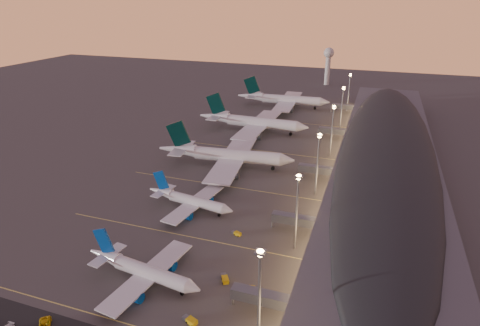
{
  "coord_description": "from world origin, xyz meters",
  "views": [
    {
      "loc": [
        54.85,
        -107.13,
        74.45
      ],
      "look_at": [
        2.0,
        45.0,
        7.0
      ],
      "focal_mm": 30.0,
      "sensor_mm": 36.0,
      "label": 1
    }
  ],
  "objects_px": {
    "airliner_wide_near": "(225,155)",
    "airliner_wide_mid": "(252,122)",
    "baggage_tug_a": "(190,320)",
    "baggage_tug_c": "(237,233)",
    "airliner_narrow_north": "(190,200)",
    "baggage_tug_b": "(249,288)",
    "airliner_narrow_south": "(142,270)",
    "airliner_wide_far": "(283,99)",
    "baggage_tug_d": "(225,279)",
    "service_van_b": "(45,325)",
    "radar_tower": "(328,60)"
  },
  "relations": [
    {
      "from": "airliner_wide_near",
      "to": "airliner_wide_mid",
      "type": "distance_m",
      "value": 54.51
    },
    {
      "from": "baggage_tug_a",
      "to": "baggage_tug_c",
      "type": "xyz_separation_m",
      "value": [
        -2.42,
        40.74,
        -0.08
      ]
    },
    {
      "from": "airliner_narrow_north",
      "to": "baggage_tug_b",
      "type": "relative_size",
      "value": 10.03
    },
    {
      "from": "airliner_narrow_south",
      "to": "baggage_tug_a",
      "type": "height_order",
      "value": "airliner_narrow_south"
    },
    {
      "from": "airliner_wide_far",
      "to": "baggage_tug_c",
      "type": "height_order",
      "value": "airliner_wide_far"
    },
    {
      "from": "baggage_tug_d",
      "to": "service_van_b",
      "type": "xyz_separation_m",
      "value": [
        -34.83,
        -30.79,
        0.24
      ]
    },
    {
      "from": "airliner_wide_far",
      "to": "baggage_tug_d",
      "type": "bearing_deg",
      "value": -84.05
    },
    {
      "from": "airliner_wide_near",
      "to": "radar_tower",
      "type": "height_order",
      "value": "radar_tower"
    },
    {
      "from": "airliner_wide_near",
      "to": "baggage_tug_c",
      "type": "xyz_separation_m",
      "value": [
        24.81,
        -54.05,
        -4.91
      ]
    },
    {
      "from": "airliner_narrow_south",
      "to": "service_van_b",
      "type": "height_order",
      "value": "airliner_narrow_south"
    },
    {
      "from": "airliner_narrow_north",
      "to": "baggage_tug_b",
      "type": "xyz_separation_m",
      "value": [
        35.15,
        -35.94,
        -2.93
      ]
    },
    {
      "from": "radar_tower",
      "to": "baggage_tug_b",
      "type": "bearing_deg",
      "value": -86.29
    },
    {
      "from": "baggage_tug_b",
      "to": "baggage_tug_d",
      "type": "bearing_deg",
      "value": 161.31
    },
    {
      "from": "airliner_narrow_south",
      "to": "radar_tower",
      "type": "relative_size",
      "value": 1.18
    },
    {
      "from": "airliner_narrow_north",
      "to": "baggage_tug_c",
      "type": "bearing_deg",
      "value": -18.05
    },
    {
      "from": "airliner_wide_far",
      "to": "baggage_tug_a",
      "type": "relative_size",
      "value": 15.29
    },
    {
      "from": "airliner_wide_mid",
      "to": "baggage_tug_b",
      "type": "relative_size",
      "value": 18.18
    },
    {
      "from": "airliner_wide_mid",
      "to": "baggage_tug_a",
      "type": "xyz_separation_m",
      "value": [
        31.06,
        -149.16,
        -4.98
      ]
    },
    {
      "from": "airliner_narrow_north",
      "to": "service_van_b",
      "type": "xyz_separation_m",
      "value": [
        -7.32,
        -65.26,
        -2.6
      ]
    },
    {
      "from": "baggage_tug_c",
      "to": "airliner_wide_mid",
      "type": "bearing_deg",
      "value": 124.8
    },
    {
      "from": "baggage_tug_a",
      "to": "service_van_b",
      "type": "relative_size",
      "value": 0.74
    },
    {
      "from": "airliner_narrow_south",
      "to": "baggage_tug_b",
      "type": "distance_m",
      "value": 30.24
    },
    {
      "from": "airliner_narrow_south",
      "to": "baggage_tug_d",
      "type": "relative_size",
      "value": 8.63
    },
    {
      "from": "airliner_wide_near",
      "to": "service_van_b",
      "type": "distance_m",
      "value": 108.3
    },
    {
      "from": "radar_tower",
      "to": "airliner_narrow_south",
      "type": "bearing_deg",
      "value": -92.19
    },
    {
      "from": "service_van_b",
      "to": "radar_tower",
      "type": "bearing_deg",
      "value": 46.84
    },
    {
      "from": "airliner_wide_near",
      "to": "service_van_b",
      "type": "bearing_deg",
      "value": -99.12
    },
    {
      "from": "airliner_narrow_south",
      "to": "radar_tower",
      "type": "xyz_separation_m",
      "value": [
        11.08,
        289.52,
        18.34
      ]
    },
    {
      "from": "airliner_wide_far",
      "to": "radar_tower",
      "type": "distance_m",
      "value": 93.27
    },
    {
      "from": "airliner_wide_near",
      "to": "baggage_tug_d",
      "type": "bearing_deg",
      "value": -75.39
    },
    {
      "from": "airliner_narrow_south",
      "to": "airliner_narrow_north",
      "type": "bearing_deg",
      "value": 105.12
    },
    {
      "from": "airliner_narrow_south",
      "to": "baggage_tug_c",
      "type": "relative_size",
      "value": 10.21
    },
    {
      "from": "baggage_tug_c",
      "to": "baggage_tug_b",
      "type": "bearing_deg",
      "value": -43.27
    },
    {
      "from": "airliner_narrow_north",
      "to": "airliner_wide_far",
      "type": "xyz_separation_m",
      "value": [
        -2.05,
        157.56,
        2.08
      ]
    },
    {
      "from": "airliner_narrow_north",
      "to": "airliner_wide_near",
      "type": "relative_size",
      "value": 0.57
    },
    {
      "from": "airliner_wide_far",
      "to": "service_van_b",
      "type": "xyz_separation_m",
      "value": [
        -5.28,
        -222.81,
        -4.68
      ]
    },
    {
      "from": "airliner_wide_near",
      "to": "baggage_tug_b",
      "type": "xyz_separation_m",
      "value": [
        37.26,
        -78.76,
        -4.9
      ]
    },
    {
      "from": "airliner_wide_mid",
      "to": "airliner_wide_far",
      "type": "xyz_separation_m",
      "value": [
        3.88,
        60.36,
        -0.04
      ]
    },
    {
      "from": "airliner_narrow_north",
      "to": "airliner_wide_near",
      "type": "distance_m",
      "value": 42.92
    },
    {
      "from": "radar_tower",
      "to": "baggage_tug_d",
      "type": "relative_size",
      "value": 7.33
    },
    {
      "from": "airliner_wide_mid",
      "to": "airliner_narrow_north",
      "type": "bearing_deg",
      "value": -85.3
    },
    {
      "from": "baggage_tug_b",
      "to": "airliner_wide_far",
      "type": "bearing_deg",
      "value": 93.04
    },
    {
      "from": "airliner_wide_far",
      "to": "baggage_tug_a",
      "type": "height_order",
      "value": "airliner_wide_far"
    },
    {
      "from": "airliner_wide_mid",
      "to": "baggage_tug_a",
      "type": "distance_m",
      "value": 152.44
    },
    {
      "from": "airliner_narrow_south",
      "to": "baggage_tug_d",
      "type": "height_order",
      "value": "airliner_narrow_south"
    },
    {
      "from": "baggage_tug_c",
      "to": "airliner_wide_far",
      "type": "bearing_deg",
      "value": 118.35
    },
    {
      "from": "airliner_narrow_north",
      "to": "airliner_wide_mid",
      "type": "height_order",
      "value": "airliner_wide_mid"
    },
    {
      "from": "airliner_wide_mid",
      "to": "airliner_wide_far",
      "type": "height_order",
      "value": "airliner_wide_mid"
    },
    {
      "from": "airliner_wide_mid",
      "to": "service_van_b",
      "type": "bearing_deg",
      "value": -89.28
    },
    {
      "from": "airliner_wide_mid",
      "to": "baggage_tug_c",
      "type": "xyz_separation_m",
      "value": [
        28.64,
        -108.42,
        -5.06
      ]
    }
  ]
}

